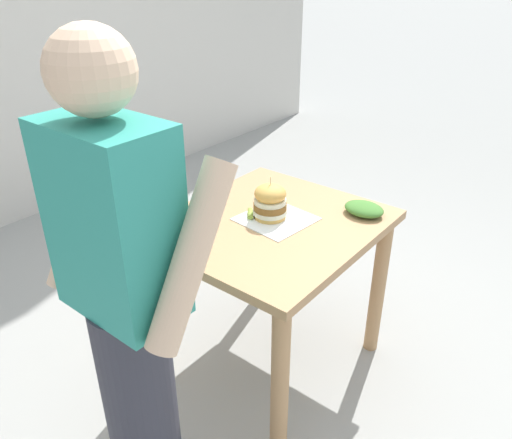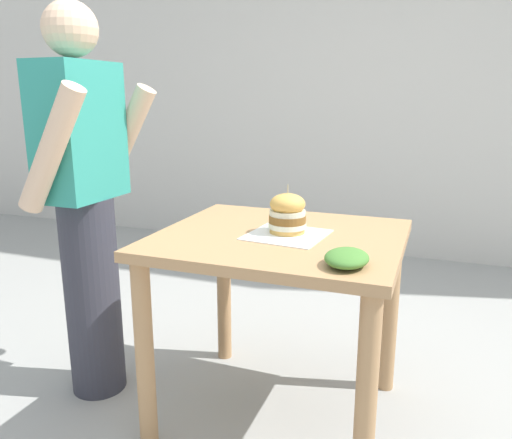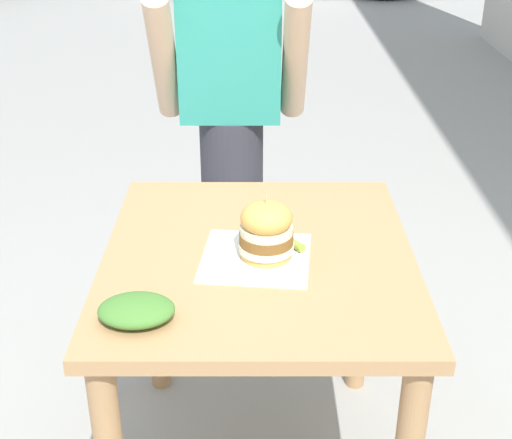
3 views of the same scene
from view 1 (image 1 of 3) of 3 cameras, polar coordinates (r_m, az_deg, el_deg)
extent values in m
plane|color=#9E9E99|center=(2.64, 1.41, -15.69)|extent=(80.00, 80.00, 0.00)
cube|color=tan|center=(2.18, 1.64, -0.67)|extent=(0.84, 0.94, 0.04)
cylinder|color=tan|center=(2.54, 13.79, -7.55)|extent=(0.07, 0.07, 0.76)
cylinder|color=tan|center=(2.85, 0.70, -2.49)|extent=(0.07, 0.07, 0.76)
cylinder|color=tan|center=(1.99, 2.73, -18.58)|extent=(0.07, 0.07, 0.76)
cylinder|color=tan|center=(2.37, -11.79, -10.29)|extent=(0.07, 0.07, 0.76)
cube|color=white|center=(2.18, 2.30, 0.07)|extent=(0.31, 0.31, 0.00)
cylinder|color=gold|center=(2.19, 1.60, 0.50)|extent=(0.14, 0.14, 0.02)
cylinder|color=beige|center=(2.18, 1.61, 0.96)|extent=(0.15, 0.15, 0.02)
cylinder|color=brown|center=(2.17, 1.62, 1.55)|extent=(0.15, 0.15, 0.03)
cylinder|color=beige|center=(2.16, 1.63, 2.15)|extent=(0.14, 0.14, 0.02)
ellipsoid|color=gold|center=(2.14, 1.64, 2.98)|extent=(0.14, 0.14, 0.08)
cylinder|color=#D1B77F|center=(2.12, 1.66, 4.19)|extent=(0.00, 0.00, 0.05)
cylinder|color=#8EA83D|center=(2.20, -0.66, 0.69)|extent=(0.06, 0.07, 0.02)
ellipsoid|color=#477F33|center=(2.27, 12.24, 1.20)|extent=(0.18, 0.14, 0.05)
cylinder|color=#33333D|center=(1.85, -12.85, -20.61)|extent=(0.24, 0.24, 0.90)
cube|color=teal|center=(1.40, -15.94, -0.25)|extent=(0.36, 0.22, 0.56)
sphere|color=beige|center=(1.27, -18.34, 15.85)|extent=(0.22, 0.22, 0.22)
cylinder|color=beige|center=(1.30, -7.44, -4.20)|extent=(0.09, 0.34, 0.50)
cylinder|color=beige|center=(1.63, -18.91, 1.35)|extent=(0.09, 0.34, 0.50)
camera|label=2|loc=(2.26, 53.88, 3.62)|focal=35.00mm
camera|label=3|loc=(3.42, 21.23, 25.27)|focal=50.00mm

